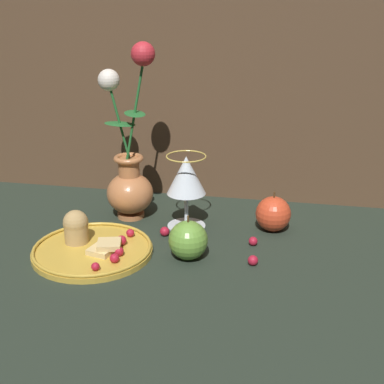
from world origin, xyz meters
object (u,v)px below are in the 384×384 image
Objects in this scene: vase at (129,171)px; plate_with_pastries at (91,245)px; wine_glass at (186,178)px; apple_beside_vase at (273,214)px; apple_near_glass at (188,240)px.

vase is 0.20m from plate_with_pastries.
wine_glass reaches higher than apple_beside_vase.
plate_with_pastries is (-0.02, -0.17, -0.09)m from vase.
apple_near_glass is at bearing 4.33° from plate_with_pastries.
vase is 0.23m from apple_near_glass.
apple_beside_vase is 0.21m from apple_near_glass.
wine_glass is (0.15, 0.15, 0.09)m from plate_with_pastries.
vase is at bearing 168.72° from wine_glass.
apple_near_glass is (0.16, -0.16, -0.07)m from vase.
plate_with_pastries is at bearing -153.25° from apple_beside_vase.
plate_with_pastries is 0.36m from apple_beside_vase.
wine_glass is 1.82× the size of apple_near_glass.
plate_with_pastries is 2.65× the size of apple_near_glass.
vase is 1.65× the size of plate_with_pastries.
apple_near_glass is (0.03, -0.14, -0.07)m from wine_glass.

